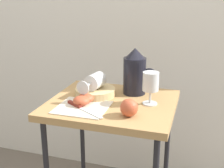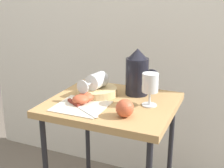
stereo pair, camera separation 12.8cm
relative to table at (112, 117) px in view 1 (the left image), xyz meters
The scene contains 11 objects.
curtain_drape 0.66m from the table, 90.00° to the left, with size 2.40×0.03×1.93m, color silver.
table is the anchor object (origin of this frame).
linen_napkin 0.16m from the table, 131.78° to the right, with size 0.21×0.20×0.00m, color beige.
basket_tray 0.14m from the table, 153.55° to the left, with size 0.18×0.18×0.04m, color tan.
pitcher 0.22m from the table, 61.94° to the left, with size 0.16×0.11×0.22m.
wine_glass_upright 0.24m from the table, ahead, with size 0.07×0.07×0.14m.
wine_glass_tipped_near 0.18m from the table, 157.61° to the left, with size 0.09×0.16×0.07m.
apple_half_left 0.17m from the table, 141.15° to the right, with size 0.07×0.07×0.04m, color #C15133.
apple_half_right 0.15m from the table, 152.14° to the right, with size 0.07×0.07×0.04m, color #C15133.
apple_whole 0.20m from the table, 50.12° to the right, with size 0.07×0.07×0.07m, color #C15133.
knife 0.18m from the table, 130.96° to the right, with size 0.20×0.12×0.01m.
Camera 1 is at (0.36, -1.17, 1.21)m, focal length 47.81 mm.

